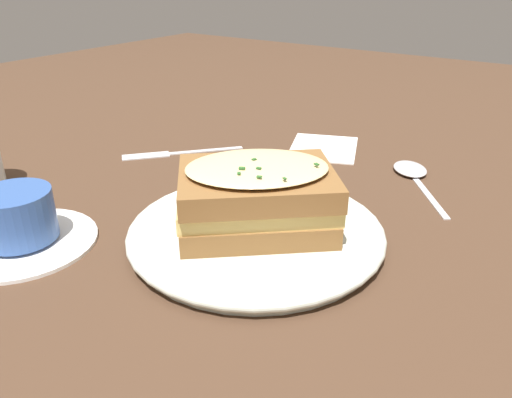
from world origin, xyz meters
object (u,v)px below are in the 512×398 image
object	(u,v)px
napkin	(323,147)
teacup_with_saucer	(18,224)
dinner_plate	(256,232)
spoon	(412,172)
sandwich	(256,196)
fork	(169,153)

from	to	relation	value
napkin	teacup_with_saucer	bearing A→B (deg)	164.32
dinner_plate	spoon	world-z (taller)	dinner_plate
teacup_with_saucer	spoon	xyz separation A→B (m)	(0.41, -0.27, -0.02)
dinner_plate	sandwich	bearing A→B (deg)	-130.97
teacup_with_saucer	dinner_plate	bearing A→B (deg)	-171.93
sandwich	spoon	xyz separation A→B (m)	(0.27, -0.08, -0.05)
teacup_with_saucer	napkin	distance (m)	0.46
napkin	dinner_plate	bearing A→B (deg)	-166.00
dinner_plate	fork	xyz separation A→B (m)	(0.14, 0.26, -0.01)
dinner_plate	napkin	bearing A→B (deg)	14.00
sandwich	napkin	world-z (taller)	sandwich
teacup_with_saucer	fork	world-z (taller)	teacup_with_saucer
teacup_with_saucer	napkin	xyz separation A→B (m)	(0.44, -0.12, -0.02)
sandwich	teacup_with_saucer	size ratio (longest dim) A/B	1.30
spoon	napkin	distance (m)	0.15
fork	sandwich	bearing A→B (deg)	-167.28
fork	teacup_with_saucer	bearing A→B (deg)	142.87
teacup_with_saucer	spoon	bearing A→B (deg)	-151.74
spoon	napkin	size ratio (longest dim) A/B	1.26
teacup_with_saucer	fork	bearing A→B (deg)	-106.43
spoon	napkin	xyz separation A→B (m)	(0.03, 0.15, -0.00)
sandwich	fork	world-z (taller)	sandwich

